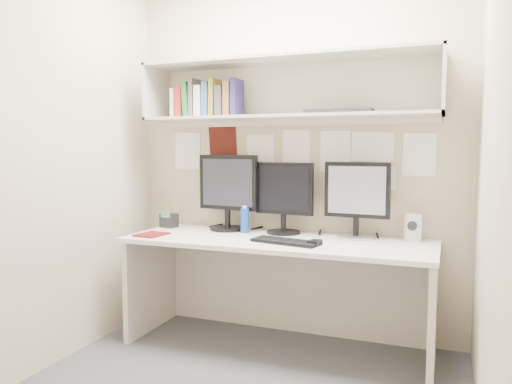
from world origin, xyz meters
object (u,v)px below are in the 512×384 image
at_px(monitor_left, 228,190).
at_px(maroon_notebook, 152,234).
at_px(desk, 277,293).
at_px(desk_phone, 169,220).
at_px(speaker, 413,228).
at_px(monitor_right, 357,197).
at_px(monitor_center, 284,195).
at_px(keyboard, 286,242).

distance_m(monitor_left, maroon_notebook, 0.63).
xyz_separation_m(desk, desk_phone, (-0.91, 0.16, 0.42)).
bearing_deg(maroon_notebook, desk, 18.60).
bearing_deg(speaker, monitor_left, 163.32).
relative_size(monitor_right, desk_phone, 3.70).
height_order(monitor_center, desk_phone, monitor_center).
height_order(monitor_center, speaker, monitor_center).
bearing_deg(monitor_right, desk, -151.87).
relative_size(monitor_center, monitor_right, 0.98).
height_order(desk, speaker, speaker).
height_order(monitor_right, speaker, monitor_right).
bearing_deg(desk_phone, speaker, 12.90).
bearing_deg(desk_phone, monitor_right, 13.05).
height_order(monitor_left, keyboard, monitor_left).
distance_m(desk, monitor_center, 0.67).
bearing_deg(monitor_left, monitor_center, 6.47).
xyz_separation_m(monitor_left, desk_phone, (-0.46, -0.06, -0.24)).
distance_m(keyboard, speaker, 0.82).
distance_m(monitor_center, desk_phone, 0.91).
height_order(desk, monitor_center, monitor_center).
bearing_deg(desk_phone, monitor_left, 17.75).
distance_m(desk, monitor_left, 0.82).
height_order(monitor_left, monitor_right, monitor_left).
bearing_deg(desk, monitor_right, 24.87).
bearing_deg(desk, monitor_left, 154.23).
bearing_deg(monitor_center, desk, -77.06).
bearing_deg(desk, desk_phone, 169.94).
xyz_separation_m(keyboard, maroon_notebook, (-0.94, -0.06, -0.00)).
bearing_deg(desk, maroon_notebook, -167.75).
bearing_deg(speaker, keyboard, -171.18).
bearing_deg(desk_phone, maroon_notebook, -67.57).
bearing_deg(monitor_right, monitor_left, -176.73).
relative_size(keyboard, desk_phone, 3.20).
relative_size(desk, monitor_center, 4.06).
distance_m(monitor_left, speaker, 1.30).
relative_size(monitor_left, monitor_center, 1.10).
bearing_deg(monitor_center, monitor_right, 5.36).
xyz_separation_m(desk, monitor_center, (-0.03, 0.22, 0.63)).
distance_m(monitor_center, speaker, 0.88).
height_order(desk, keyboard, keyboard).
bearing_deg(monitor_center, keyboard, -64.66).
distance_m(desk, monitor_right, 0.82).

